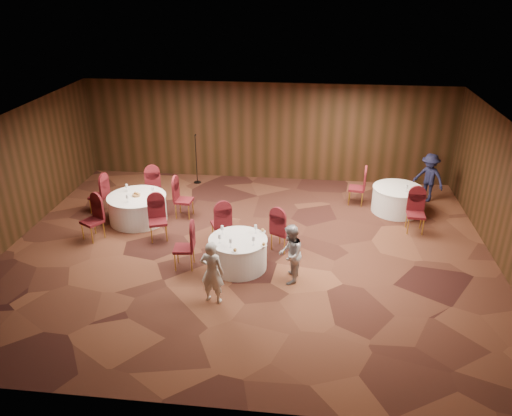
# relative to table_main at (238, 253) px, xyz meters

# --- Properties ---
(ground) EXTENTS (12.00, 12.00, 0.00)m
(ground) POSITION_rel_table_main_xyz_m (0.11, 0.76, -0.38)
(ground) COLOR black
(ground) RESTS_ON ground
(room_shell) EXTENTS (12.00, 12.00, 12.00)m
(room_shell) POSITION_rel_table_main_xyz_m (0.11, 0.76, 1.59)
(room_shell) COLOR silver
(room_shell) RESTS_ON ground
(table_main) EXTENTS (1.36, 1.36, 0.74)m
(table_main) POSITION_rel_table_main_xyz_m (0.00, 0.00, 0.00)
(table_main) COLOR white
(table_main) RESTS_ON ground
(table_left) EXTENTS (1.61, 1.61, 0.74)m
(table_left) POSITION_rel_table_main_xyz_m (-3.13, 2.12, 0.00)
(table_left) COLOR white
(table_left) RESTS_ON ground
(table_right) EXTENTS (1.43, 1.43, 0.74)m
(table_right) POSITION_rel_table_main_xyz_m (4.11, 3.55, -0.00)
(table_right) COLOR white
(table_right) RESTS_ON ground
(chairs_main) EXTENTS (2.86, 1.97, 1.00)m
(chairs_main) POSITION_rel_table_main_xyz_m (-0.30, 0.68, 0.12)
(chairs_main) COLOR #440D18
(chairs_main) RESTS_ON ground
(chairs_left) EXTENTS (3.07, 3.23, 1.00)m
(chairs_left) POSITION_rel_table_main_xyz_m (-3.13, 2.12, 0.12)
(chairs_left) COLOR #440D18
(chairs_left) RESTS_ON ground
(chairs_right) EXTENTS (2.00, 2.21, 1.00)m
(chairs_right) POSITION_rel_table_main_xyz_m (3.70, 3.14, 0.12)
(chairs_right) COLOR #440D18
(chairs_right) RESTS_ON ground
(tabletop_main) EXTENTS (1.13, 1.15, 0.22)m
(tabletop_main) POSITION_rel_table_main_xyz_m (0.16, -0.09, 0.47)
(tabletop_main) COLOR silver
(tabletop_main) RESTS_ON table_main
(tabletop_left) EXTENTS (0.86, 0.78, 0.22)m
(tabletop_left) POSITION_rel_table_main_xyz_m (-3.14, 2.13, 0.45)
(tabletop_left) COLOR silver
(tabletop_left) RESTS_ON table_left
(tabletop_right) EXTENTS (0.08, 0.08, 0.22)m
(tabletop_right) POSITION_rel_table_main_xyz_m (4.28, 3.27, 0.52)
(tabletop_right) COLOR silver
(tabletop_right) RESTS_ON table_right
(mic_stand) EXTENTS (0.24, 0.24, 1.64)m
(mic_stand) POSITION_rel_table_main_xyz_m (-2.12, 5.06, 0.11)
(mic_stand) COLOR black
(mic_stand) RESTS_ON ground
(woman_a) EXTENTS (0.57, 0.44, 1.41)m
(woman_a) POSITION_rel_table_main_xyz_m (-0.33, -1.39, 0.33)
(woman_a) COLOR silver
(woman_a) RESTS_ON ground
(woman_b) EXTENTS (0.58, 0.71, 1.38)m
(woman_b) POSITION_rel_table_main_xyz_m (1.23, -0.46, 0.32)
(woman_b) COLOR #A3A3A7
(woman_b) RESTS_ON ground
(man_c) EXTENTS (1.10, 1.03, 1.49)m
(man_c) POSITION_rel_table_main_xyz_m (5.13, 4.44, 0.37)
(man_c) COLOR #161832
(man_c) RESTS_ON ground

